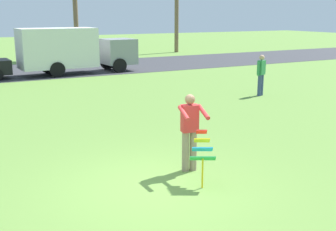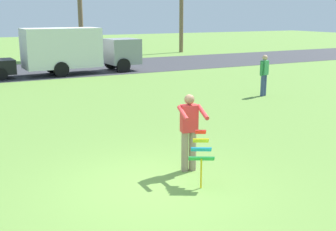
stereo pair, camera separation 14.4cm
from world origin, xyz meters
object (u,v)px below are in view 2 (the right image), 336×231
person_walker_near (264,74)px  kite_held (201,151)px  person_kite_flyer (189,130)px  parked_truck_grey_van (76,49)px

person_walker_near → kite_held: bearing=-136.6°
kite_held → person_walker_near: person_walker_near is taller
person_kite_flyer → parked_truck_grey_van: parked_truck_grey_van is taller
person_kite_flyer → person_walker_near: 9.59m
kite_held → person_walker_near: bearing=43.4°
person_kite_flyer → person_walker_near: size_ratio=1.00×
person_kite_flyer → parked_truck_grey_van: (2.13, 16.64, 0.46)m
kite_held → parked_truck_grey_van: (2.32, 17.45, 0.68)m
kite_held → person_walker_near: size_ratio=0.63×
parked_truck_grey_van → person_walker_near: size_ratio=3.91×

